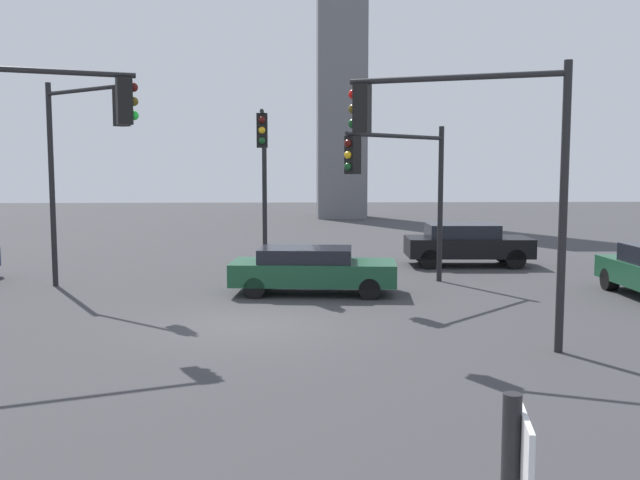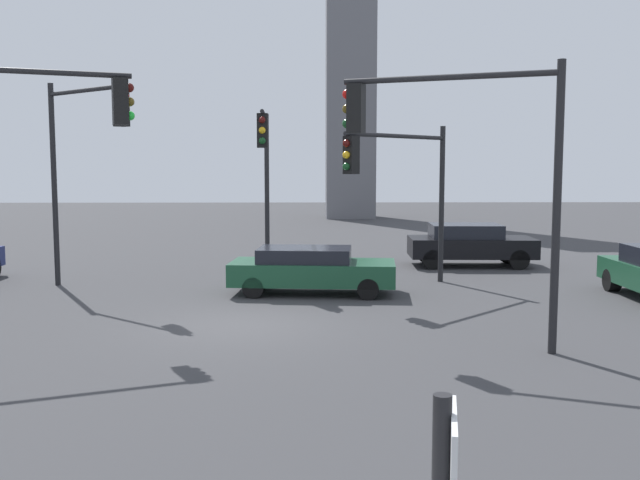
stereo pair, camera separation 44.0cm
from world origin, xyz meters
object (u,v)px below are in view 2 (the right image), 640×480
car_1 (311,269)px  traffic_light_1 (399,172)px  traffic_light_0 (455,144)px  traffic_light_3 (17,139)px  car_3 (470,244)px  traffic_light_4 (265,157)px  traffic_light_2 (83,143)px

car_1 → traffic_light_1: bearing=16.3°
traffic_light_0 → traffic_light_3: traffic_light_3 is taller
traffic_light_0 → car_1: bearing=-41.3°
car_3 → car_1: bearing=-134.2°
traffic_light_0 → car_1: 7.21m
traffic_light_1 → car_1: bearing=-34.3°
traffic_light_4 → car_1: size_ratio=1.13×
car_1 → traffic_light_0: bearing=-58.8°
traffic_light_2 → car_1: (6.40, -0.56, -3.53)m
traffic_light_2 → traffic_light_3: size_ratio=1.05×
traffic_light_3 → car_3: traffic_light_3 is taller
traffic_light_1 → traffic_light_4: 4.74m
traffic_light_3 → traffic_light_4: 9.23m
car_3 → traffic_light_1: bearing=-120.7°
traffic_light_3 → traffic_light_2: bearing=72.0°
traffic_light_1 → traffic_light_2: (-8.90, 0.07, 0.83)m
traffic_light_0 → traffic_light_2: 11.17m
traffic_light_4 → traffic_light_1: bearing=55.6°
car_1 → car_3: 7.89m
traffic_light_0 → traffic_light_1: size_ratio=1.16×
car_1 → car_3: size_ratio=1.06×
traffic_light_0 → traffic_light_1: traffic_light_0 is taller
traffic_light_0 → traffic_light_2: bearing=-11.8°
traffic_light_4 → traffic_light_0: bearing=24.5°
traffic_light_4 → traffic_light_2: bearing=-64.3°
traffic_light_3 → car_1: traffic_light_3 is taller
traffic_light_2 → car_3: traffic_light_2 is taller
traffic_light_4 → car_1: 4.63m
traffic_light_0 → traffic_light_1: 6.28m
traffic_light_0 → traffic_light_4: (-4.25, 8.83, -0.15)m
traffic_light_4 → car_3: traffic_light_4 is taller
traffic_light_1 → traffic_light_4: bearing=-78.5°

